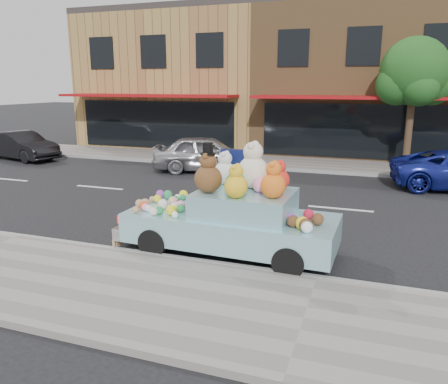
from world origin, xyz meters
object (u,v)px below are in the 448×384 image
at_px(street_tree, 415,77).
at_px(car_silver, 207,154).
at_px(art_car, 233,215).
at_px(car_dark, 22,146).

distance_m(street_tree, car_silver, 8.60).
bearing_deg(car_silver, art_car, -172.10).
bearing_deg(art_car, street_tree, 71.82).
height_order(car_silver, car_dark, car_silver).
distance_m(street_tree, art_car, 11.74).
height_order(street_tree, car_dark, street_tree).
height_order(car_dark, art_car, art_car).
relative_size(car_silver, art_car, 0.94).
height_order(street_tree, car_silver, street_tree).
bearing_deg(street_tree, art_car, -109.96).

